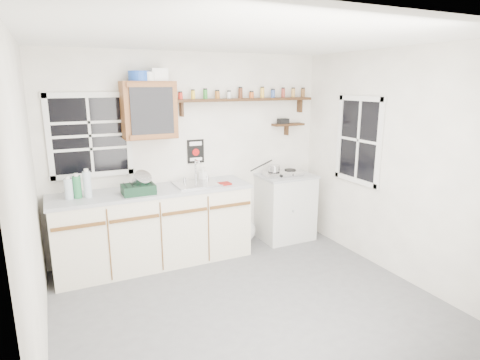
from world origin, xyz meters
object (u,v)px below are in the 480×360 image
at_px(main_cabinet, 155,227).
at_px(hotplate, 282,173).
at_px(spice_shelf, 246,99).
at_px(upper_cabinet, 149,110).
at_px(right_cabinet, 285,207).
at_px(dish_rack, 139,186).

relative_size(main_cabinet, hotplate, 4.33).
bearing_deg(spice_shelf, upper_cabinet, -176.91).
bearing_deg(hotplate, spice_shelf, 160.71).
height_order(spice_shelf, hotplate, spice_shelf).
xyz_separation_m(main_cabinet, upper_cabinet, (0.03, 0.14, 1.36)).
bearing_deg(hotplate, main_cabinet, -173.87).
distance_m(right_cabinet, upper_cabinet, 2.26).
height_order(right_cabinet, dish_rack, dish_rack).
height_order(right_cabinet, spice_shelf, spice_shelf).
bearing_deg(dish_rack, upper_cabinet, 50.67).
height_order(dish_rack, hotplate, dish_rack).
bearing_deg(right_cabinet, upper_cabinet, 176.24).
bearing_deg(dish_rack, hotplate, 3.39).
distance_m(right_cabinet, spice_shelf, 1.58).
bearing_deg(dish_rack, right_cabinet, 3.82).
bearing_deg(upper_cabinet, dish_rack, -129.16).
distance_m(spice_shelf, dish_rack, 1.79).
distance_m(upper_cabinet, dish_rack, 0.89).
relative_size(upper_cabinet, spice_shelf, 0.34).
relative_size(dish_rack, hotplate, 0.66).
bearing_deg(right_cabinet, spice_shelf, 160.13).
bearing_deg(upper_cabinet, main_cabinet, -103.68).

